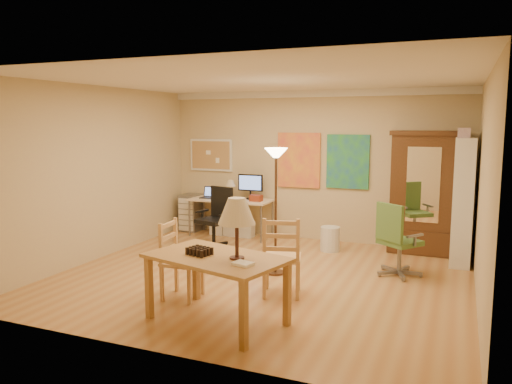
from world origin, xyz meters
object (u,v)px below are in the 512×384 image
at_px(computer_desk, 233,214).
at_px(office_chair_green, 397,256).
at_px(dining_table, 224,244).
at_px(armoire, 423,200).
at_px(bookshelf, 463,202).
at_px(office_chair_black, 215,232).

distance_m(computer_desk, office_chair_green, 3.46).
height_order(dining_table, armoire, armoire).
distance_m(office_chair_green, bookshelf, 1.46).
height_order(armoire, bookshelf, armoire).
distance_m(dining_table, office_chair_green, 2.92).
distance_m(computer_desk, bookshelf, 4.03).
relative_size(dining_table, computer_desk, 1.05).
bearing_deg(computer_desk, armoire, 1.41).
xyz_separation_m(computer_desk, armoire, (3.39, 0.08, 0.44)).
distance_m(dining_table, bookshelf, 4.15).
distance_m(dining_table, armoire, 4.25).
height_order(computer_desk, bookshelf, bookshelf).
height_order(office_chair_green, bookshelf, bookshelf).
xyz_separation_m(office_chair_black, armoire, (3.28, 1.04, 0.59)).
bearing_deg(office_chair_green, office_chair_black, 172.48).
xyz_separation_m(armoire, bookshelf, (0.59, -0.44, 0.08)).
xyz_separation_m(computer_desk, bookshelf, (3.98, -0.36, 0.52)).
relative_size(armoire, bookshelf, 1.05).
bearing_deg(armoire, dining_table, -114.03).
height_order(computer_desk, office_chair_black, computer_desk).
bearing_deg(bookshelf, dining_table, -124.02).
xyz_separation_m(computer_desk, office_chair_black, (0.11, -0.96, -0.15)).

